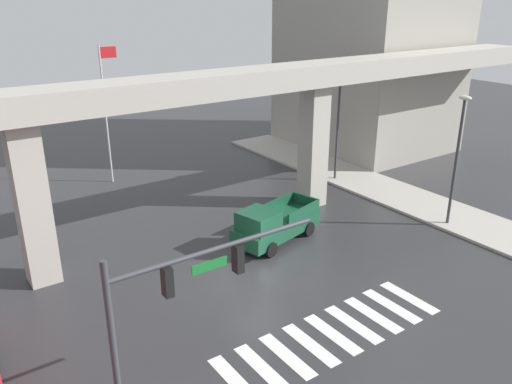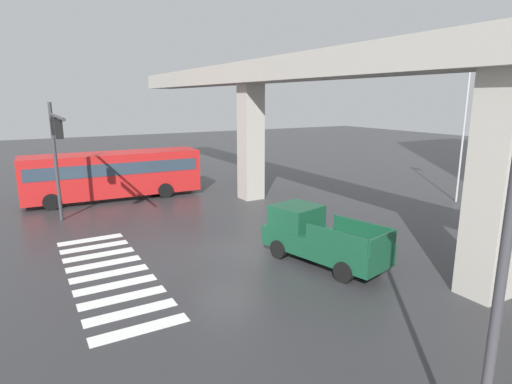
{
  "view_description": "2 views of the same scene",
  "coord_description": "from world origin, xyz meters",
  "px_view_note": "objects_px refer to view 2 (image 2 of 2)",
  "views": [
    {
      "loc": [
        -11.8,
        -16.58,
        12.12
      ],
      "look_at": [
        1.47,
        2.36,
        3.21
      ],
      "focal_mm": 36.38,
      "sensor_mm": 36.0,
      "label": 1
    },
    {
      "loc": [
        15.27,
        -7.25,
        6.41
      ],
      "look_at": [
        1.0,
        0.92,
        2.68
      ],
      "focal_mm": 29.28,
      "sensor_mm": 36.0,
      "label": 2
    }
  ],
  "objects_px": {
    "pickup_truck": "(318,237)",
    "traffic_signal_mast": "(56,141)",
    "city_bus": "(113,172)",
    "street_lamp_near_corner": "(509,227)",
    "flagpole": "(467,116)"
  },
  "relations": [
    {
      "from": "traffic_signal_mast",
      "to": "street_lamp_near_corner",
      "type": "relative_size",
      "value": 0.9
    },
    {
      "from": "pickup_truck",
      "to": "street_lamp_near_corner",
      "type": "bearing_deg",
      "value": -22.75
    },
    {
      "from": "pickup_truck",
      "to": "city_bus",
      "type": "distance_m",
      "value": 15.79
    },
    {
      "from": "pickup_truck",
      "to": "flagpole",
      "type": "height_order",
      "value": "flagpole"
    },
    {
      "from": "pickup_truck",
      "to": "street_lamp_near_corner",
      "type": "height_order",
      "value": "street_lamp_near_corner"
    },
    {
      "from": "pickup_truck",
      "to": "traffic_signal_mast",
      "type": "relative_size",
      "value": 0.83
    },
    {
      "from": "city_bus",
      "to": "street_lamp_near_corner",
      "type": "bearing_deg",
      "value": 2.27
    },
    {
      "from": "pickup_truck",
      "to": "flagpole",
      "type": "relative_size",
      "value": 0.59
    },
    {
      "from": "traffic_signal_mast",
      "to": "flagpole",
      "type": "bearing_deg",
      "value": 74.1
    },
    {
      "from": "street_lamp_near_corner",
      "to": "flagpole",
      "type": "distance_m",
      "value": 21.66
    },
    {
      "from": "traffic_signal_mast",
      "to": "city_bus",
      "type": "bearing_deg",
      "value": 146.61
    },
    {
      "from": "city_bus",
      "to": "street_lamp_near_corner",
      "type": "height_order",
      "value": "street_lamp_near_corner"
    },
    {
      "from": "city_bus",
      "to": "flagpole",
      "type": "distance_m",
      "value": 22.21
    },
    {
      "from": "pickup_truck",
      "to": "traffic_signal_mast",
      "type": "bearing_deg",
      "value": -139.11
    },
    {
      "from": "city_bus",
      "to": "flagpole",
      "type": "bearing_deg",
      "value": 57.9
    }
  ]
}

